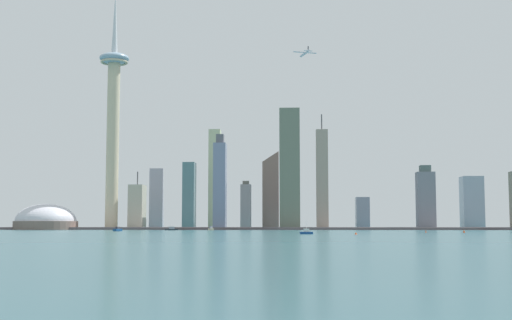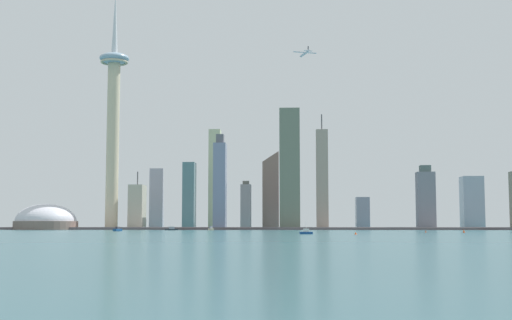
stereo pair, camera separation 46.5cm
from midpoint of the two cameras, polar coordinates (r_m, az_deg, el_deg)
name	(u,v)px [view 2 (the right image)]	position (r m, az deg, el deg)	size (l,w,h in m)	color
ground_plane	(287,237)	(399.86, 2.57, -6.38)	(6000.00, 6000.00, 0.00)	#2C555D
waterfront_pier	(293,228)	(895.86, 3.07, -5.66)	(761.05, 55.08, 3.19)	#655659
observation_tower	(113,111)	(960.30, -11.68, 3.96)	(40.41, 40.41, 330.97)	beige
stadium_dome	(46,222)	(945.09, -16.94, -4.92)	(82.22, 82.22, 44.75)	#7B645A
skyscraper_0	(362,213)	(962.08, 8.80, -4.37)	(18.31, 21.24, 43.96)	gray
skyscraper_1	(322,179)	(916.11, 5.50, -1.60)	(15.40, 17.44, 152.99)	gray
skyscraper_3	(189,196)	(967.34, -5.52, -2.96)	(16.41, 22.47, 92.92)	slate
skyscraper_4	(472,203)	(988.03, 17.42, -3.40)	(27.87, 26.11, 72.01)	#879FB1
skyscraper_5	(271,175)	(1004.11, 1.24, -1.25)	(23.65, 12.27, 160.14)	#7C675D
skyscraper_6	(290,198)	(954.70, 2.83, -3.18)	(26.46, 16.81, 91.85)	gray
skyscraper_7	(215,179)	(988.50, -3.40, -1.59)	(16.35, 19.47, 142.20)	beige
skyscraper_8	(158,199)	(1017.44, -8.12, -3.20)	(19.80, 22.73, 87.51)	#A0A0AF
skyscraper_9	(220,185)	(890.99, -2.98, -2.04)	(15.84, 20.53, 123.04)	slate
skyscraper_10	(246,206)	(984.73, -0.83, -3.83)	(14.31, 17.84, 68.38)	gray
skyscraper_11	(290,169)	(902.68, 2.82, -0.72)	(26.51, 15.93, 158.81)	slate
skyscraper_12	(137,207)	(951.62, -9.77, -3.85)	(19.44, 27.88, 78.18)	#B3B09B
skyscraper_13	(426,199)	(934.51, 13.85, -3.18)	(23.08, 19.84, 84.32)	slate
boat_3	(306,232)	(518.46, 4.19, -5.96)	(9.89, 4.29, 8.98)	navy
boat_4	(172,229)	(825.71, -6.97, -5.67)	(15.28, 11.58, 7.64)	#1D2931
boat_5	(118,229)	(740.27, -11.34, -5.64)	(7.25, 12.70, 10.09)	navy
boat_6	(211,229)	(820.97, -3.72, -5.68)	(7.78, 10.10, 4.92)	beige
channel_buoy_0	(426,231)	(621.84, 13.86, -5.72)	(1.07, 1.07, 2.58)	#E54C19
channel_buoy_1	(356,233)	(508.20, 8.26, -6.00)	(1.98, 1.98, 1.70)	#E54C19
channel_buoy_2	(464,231)	(623.43, 16.81, -5.64)	(1.95, 1.95, 2.85)	#E54C19
airplane	(305,53)	(922.06, 4.06, 8.78)	(31.85, 31.51, 7.99)	silver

